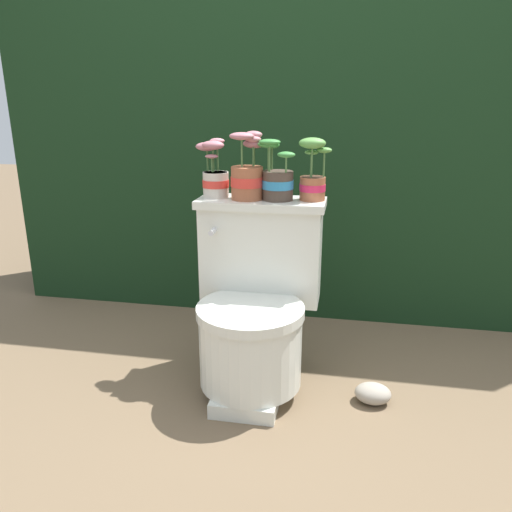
% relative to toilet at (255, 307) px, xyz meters
% --- Properties ---
extents(ground_plane, '(12.00, 12.00, 0.00)m').
position_rel_toilet_xyz_m(ground_plane, '(0.08, -0.14, -0.32)').
color(ground_plane, brown).
extents(hedge_backdrop, '(2.95, 0.61, 1.66)m').
position_rel_toilet_xyz_m(hedge_backdrop, '(0.08, 0.95, 0.51)').
color(hedge_backdrop, black).
rests_on(hedge_backdrop, ground).
extents(toilet, '(0.48, 0.51, 0.70)m').
position_rel_toilet_xyz_m(toilet, '(0.00, 0.00, 0.00)').
color(toilet, silver).
rests_on(toilet, ground).
extents(potted_plant_left, '(0.13, 0.10, 0.22)m').
position_rel_toilet_xyz_m(potted_plant_left, '(-0.18, 0.15, 0.47)').
color(potted_plant_left, beige).
rests_on(potted_plant_left, toilet).
extents(potted_plant_midleft, '(0.13, 0.13, 0.25)m').
position_rel_toilet_xyz_m(potted_plant_midleft, '(-0.05, 0.12, 0.48)').
color(potted_plant_midleft, '#9E5638').
rests_on(potted_plant_midleft, toilet).
extents(potted_plant_middle, '(0.14, 0.12, 0.22)m').
position_rel_toilet_xyz_m(potted_plant_middle, '(0.06, 0.13, 0.46)').
color(potted_plant_middle, '#47382D').
rests_on(potted_plant_middle, toilet).
extents(potted_plant_midright, '(0.12, 0.10, 0.23)m').
position_rel_toilet_xyz_m(potted_plant_midright, '(0.19, 0.15, 0.47)').
color(potted_plant_midright, '#9E5638').
rests_on(potted_plant_midright, toilet).
extents(garden_stone, '(0.13, 0.11, 0.07)m').
position_rel_toilet_xyz_m(garden_stone, '(0.45, -0.06, -0.28)').
color(garden_stone, '#9E9384').
rests_on(garden_stone, ground).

